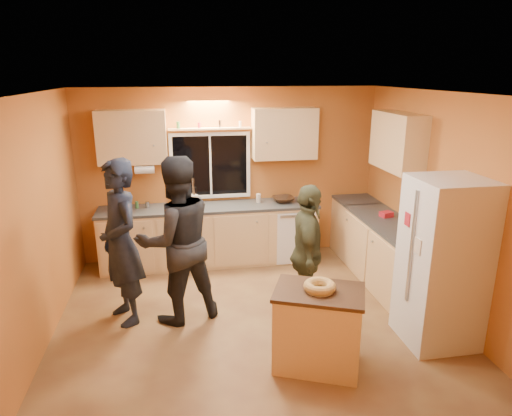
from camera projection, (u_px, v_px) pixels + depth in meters
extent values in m
plane|color=brown|center=(252.00, 316.00, 5.45)|extent=(4.50, 4.50, 0.00)
cube|color=#AF692C|center=(230.00, 174.00, 6.96)|extent=(4.50, 0.04, 2.60)
cube|color=#AF692C|center=(298.00, 297.00, 3.19)|extent=(4.50, 0.04, 2.60)
cube|color=#AF692C|center=(37.00, 224.00, 4.71)|extent=(0.04, 4.00, 2.60)
cube|color=#AF692C|center=(437.00, 203.00, 5.45)|extent=(0.04, 4.00, 2.60)
cube|color=white|center=(251.00, 93.00, 4.70)|extent=(4.50, 4.00, 0.02)
cube|color=black|center=(210.00, 166.00, 6.86)|extent=(1.10, 0.02, 0.90)
cube|color=white|center=(210.00, 166.00, 6.84)|extent=(1.20, 0.04, 1.00)
cube|color=tan|center=(132.00, 137.00, 6.40)|extent=(0.95, 0.33, 0.75)
cube|color=tan|center=(284.00, 134.00, 6.76)|extent=(0.95, 0.33, 0.75)
cube|color=tan|center=(398.00, 142.00, 6.00)|extent=(0.33, 1.00, 0.75)
cylinder|color=silver|center=(145.00, 170.00, 6.44)|extent=(0.27, 0.12, 0.12)
cube|color=tan|center=(211.00, 236.00, 6.88)|extent=(3.20, 0.60, 0.86)
cube|color=#282B2D|center=(210.00, 207.00, 6.75)|extent=(3.24, 0.62, 0.04)
cube|color=tan|center=(355.00, 227.00, 7.25)|extent=(0.60, 0.60, 0.86)
cube|color=#282B2D|center=(357.00, 200.00, 7.12)|extent=(0.62, 0.62, 0.04)
cube|color=tan|center=(389.00, 256.00, 6.12)|extent=(0.60, 1.80, 0.86)
cube|color=#282B2D|center=(392.00, 225.00, 5.99)|extent=(0.62, 1.84, 0.04)
cube|color=silver|center=(443.00, 263.00, 4.75)|extent=(0.72, 0.70, 1.80)
cube|color=tan|center=(318.00, 330.00, 4.45)|extent=(0.96, 0.81, 0.79)
cube|color=black|center=(319.00, 292.00, 4.33)|extent=(1.00, 0.86, 0.04)
torus|color=tan|center=(320.00, 286.00, 4.31)|extent=(0.31, 0.31, 0.09)
imported|color=black|center=(121.00, 243.00, 5.14)|extent=(0.72, 0.83, 1.92)
imported|color=black|center=(177.00, 241.00, 5.17)|extent=(1.13, 1.01, 1.94)
imported|color=#363924|center=(307.00, 254.00, 5.21)|extent=(0.58, 1.01, 1.62)
imported|color=black|center=(283.00, 199.00, 6.95)|extent=(0.34, 0.34, 0.08)
cylinder|color=beige|center=(193.00, 201.00, 6.71)|extent=(0.14, 0.14, 0.17)
imported|color=gray|center=(409.00, 221.00, 5.56)|extent=(0.30, 0.27, 0.33)
cube|color=#B11B29|center=(386.00, 214.00, 6.24)|extent=(0.19, 0.16, 0.07)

